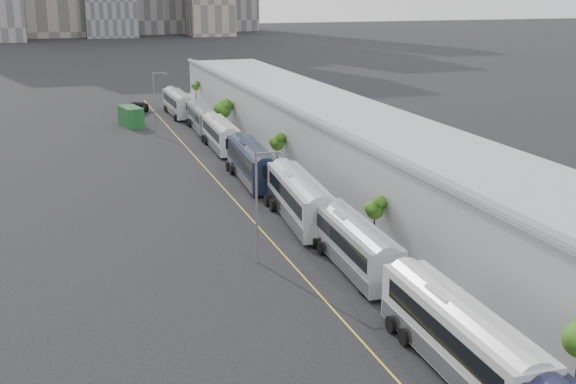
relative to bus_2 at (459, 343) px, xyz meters
name	(u,v)px	position (x,y,z in m)	size (l,w,h in m)	color
sidewalk	(396,232)	(7.04, 21.36, -1.62)	(10.00, 170.00, 0.12)	gray
lane_line	(276,246)	(-3.46, 21.36, -1.67)	(0.12, 160.00, 0.02)	gold
depot	(441,188)	(11.03, 21.36, 1.83)	(12.45, 160.40, 7.20)	gray
bus_2	(459,343)	(0.00, 0.00, 0.00)	(3.08, 13.70, 3.99)	silver
bus_3	(353,248)	(0.53, 15.32, -0.10)	(3.13, 12.91, 3.75)	gray
bus_4	(299,203)	(0.37, 26.80, 0.04)	(4.01, 14.17, 4.09)	#9DA1A7
bus_5	(252,166)	(0.01, 41.07, -0.01)	(3.52, 13.68, 3.96)	black
bus_6	(220,137)	(0.47, 57.48, -0.11)	(3.02, 12.84, 3.73)	#B9B8BB
bus_7	(202,120)	(0.72, 70.24, -0.15)	(3.06, 12.52, 3.63)	slate
bus_8	(178,105)	(-0.32, 83.77, -0.06)	(2.93, 13.17, 3.84)	#A1A4AB
tree_2	(375,209)	(4.13, 19.54, 1.26)	(1.41, 1.41, 3.70)	black
tree_3	(277,142)	(4.08, 45.07, 1.45)	(1.51, 1.51, 3.94)	black
tree_4	(222,107)	(3.45, 68.82, 1.71)	(2.46, 2.46, 4.64)	black
tree_5	(196,87)	(4.31, 92.33, 1.48)	(1.05, 1.05, 3.82)	black
street_lamp_near	(259,199)	(-5.62, 18.58, 3.21)	(2.04, 0.22, 8.43)	#59595E
street_lamp_far	(156,99)	(-5.85, 68.86, 3.31)	(2.04, 0.22, 8.63)	#59595E
shipping_container	(131,116)	(-8.47, 76.87, -0.26)	(2.41, 5.38, 2.85)	#15451E
suv	(135,108)	(-6.63, 87.54, -0.80)	(2.92, 6.33, 1.76)	black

